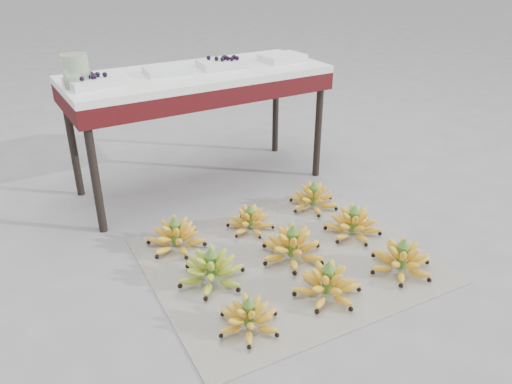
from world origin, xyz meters
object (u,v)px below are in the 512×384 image
bunch_back_center (250,221)px  tray_right (222,64)px  bunch_mid_left (212,270)px  bunch_back_right (314,198)px  bunch_mid_center (292,247)px  bunch_mid_right (353,224)px  vendor_table (198,85)px  bunch_front_left (249,318)px  tray_left (167,71)px  bunch_front_right (401,260)px  tray_far_left (94,81)px  bunch_back_left (176,236)px  bunch_front_center (327,284)px  newspaper_mat (288,260)px  glass_jar (76,71)px

bunch_back_center → tray_right: size_ratio=0.98×
bunch_mid_left → bunch_back_right: size_ratio=1.35×
bunch_mid_center → bunch_mid_right: bearing=13.1°
bunch_mid_center → vendor_table: vendor_table is taller
bunch_front_left → tray_left: tray_left is taller
bunch_front_right → tray_right: (-0.22, 1.27, 0.65)m
bunch_front_right → bunch_back_center: 0.77m
vendor_table → tray_far_left: tray_far_left is taller
bunch_mid_left → bunch_back_left: bunch_mid_left is taller
bunch_front_center → bunch_front_left: bearing=162.2°
newspaper_mat → bunch_back_center: bearing=92.5°
bunch_back_left → bunch_mid_right: bearing=-19.9°
bunch_back_left → bunch_back_right: bunch_back_left is taller
bunch_mid_left → bunch_mid_center: (0.40, -0.03, 0.00)m
bunch_front_left → bunch_back_left: (-0.02, 0.67, 0.01)m
tray_left → bunch_back_right: bearing=-46.6°
vendor_table → glass_jar: size_ratio=9.08×
bunch_front_center → tray_left: tray_left is taller
bunch_back_left → vendor_table: bearing=57.6°
bunch_front_right → tray_left: size_ratio=1.49×
bunch_front_right → glass_jar: bearing=107.0°
tray_right → bunch_mid_center: bearing=-98.4°
bunch_back_left → bunch_back_right: bearing=2.2°
bunch_back_right → tray_left: size_ratio=1.16×
newspaper_mat → bunch_mid_center: bearing=-3.6°
newspaper_mat → tray_far_left: tray_far_left is taller
bunch_front_left → bunch_back_left: bunch_back_left is taller
tray_far_left → bunch_mid_center: bearing=-57.4°
newspaper_mat → bunch_mid_right: bunch_mid_right is taller
bunch_back_left → tray_left: bearing=70.6°
bunch_back_center → tray_left: tray_left is taller
bunch_front_left → bunch_front_center: 0.38m
bunch_front_center → vendor_table: bearing=70.7°
newspaper_mat → bunch_mid_left: (-0.38, 0.03, 0.06)m
bunch_front_right → tray_left: bearing=90.8°
newspaper_mat → tray_right: tray_right is taller
bunch_mid_center → bunch_mid_left: bearing=-174.1°
bunch_mid_center → tray_right: bearing=91.4°
bunch_front_left → bunch_back_right: bearing=42.8°
bunch_front_center → bunch_front_right: bearing=-22.7°
bunch_mid_right → tray_left: (-0.57, 0.93, 0.65)m
bunch_mid_center → bunch_mid_right: (0.38, 0.02, -0.00)m
bunch_back_left → tray_right: bearing=48.3°
newspaper_mat → bunch_back_right: (0.41, 0.35, 0.06)m
bunch_back_left → glass_jar: size_ratio=1.85×
bunch_front_right → bunch_mid_right: bunch_front_right is taller
bunch_mid_left → tray_right: size_ratio=1.42×
bunch_back_center → tray_left: size_ratio=1.08×
bunch_mid_left → bunch_front_center: bearing=-17.8°
bunch_front_left → bunch_back_left: bearing=94.6°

